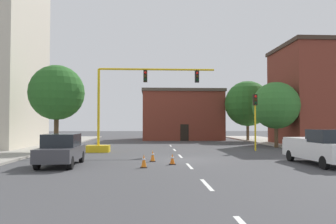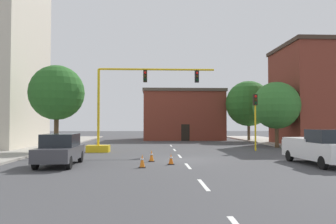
# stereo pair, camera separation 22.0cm
# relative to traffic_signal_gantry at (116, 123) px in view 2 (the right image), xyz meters

# --- Properties ---
(ground_plane) EXTENTS (160.00, 160.00, 0.00)m
(ground_plane) POSITION_rel_traffic_signal_gantry_xyz_m (4.91, -6.19, -2.32)
(ground_plane) COLOR #424244
(sidewalk_left) EXTENTS (6.00, 56.00, 0.14)m
(sidewalk_left) POSITION_rel_traffic_signal_gantry_xyz_m (-8.37, 1.81, -2.25)
(sidewalk_left) COLOR #9E998E
(sidewalk_left) RESTS_ON ground_plane
(sidewalk_right) EXTENTS (6.00, 56.00, 0.14)m
(sidewalk_right) POSITION_rel_traffic_signal_gantry_xyz_m (18.18, 1.81, -2.25)
(sidewalk_right) COLOR #B2ADA3
(sidewalk_right) RESTS_ON ground_plane
(lane_stripe_seg_1) EXTENTS (0.16, 2.40, 0.01)m
(lane_stripe_seg_1) POSITION_rel_traffic_signal_gantry_xyz_m (4.91, -14.69, -2.32)
(lane_stripe_seg_1) COLOR silver
(lane_stripe_seg_1) RESTS_ON ground_plane
(lane_stripe_seg_2) EXTENTS (0.16, 2.40, 0.01)m
(lane_stripe_seg_2) POSITION_rel_traffic_signal_gantry_xyz_m (4.91, -9.19, -2.32)
(lane_stripe_seg_2) COLOR silver
(lane_stripe_seg_2) RESTS_ON ground_plane
(lane_stripe_seg_3) EXTENTS (0.16, 2.40, 0.01)m
(lane_stripe_seg_3) POSITION_rel_traffic_signal_gantry_xyz_m (4.91, -3.69, -2.32)
(lane_stripe_seg_3) COLOR silver
(lane_stripe_seg_3) RESTS_ON ground_plane
(lane_stripe_seg_4) EXTENTS (0.16, 2.40, 0.01)m
(lane_stripe_seg_4) POSITION_rel_traffic_signal_gantry_xyz_m (4.91, 1.81, -2.32)
(lane_stripe_seg_4) COLOR silver
(lane_stripe_seg_4) RESTS_ON ground_plane
(lane_stripe_seg_5) EXTENTS (0.16, 2.40, 0.01)m
(lane_stripe_seg_5) POSITION_rel_traffic_signal_gantry_xyz_m (4.91, 7.31, -2.32)
(lane_stripe_seg_5) COLOR silver
(lane_stripe_seg_5) RESTS_ON ground_plane
(building_brick_center) EXTENTS (11.36, 9.28, 7.04)m
(building_brick_center) POSITION_rel_traffic_signal_gantry_xyz_m (7.34, 21.30, 1.21)
(building_brick_center) COLOR brown
(building_brick_center) RESTS_ON ground_plane
(traffic_signal_gantry) EXTENTS (10.35, 1.20, 6.83)m
(traffic_signal_gantry) POSITION_rel_traffic_signal_gantry_xyz_m (0.00, 0.00, 0.00)
(traffic_signal_gantry) COLOR yellow
(traffic_signal_gantry) RESTS_ON ground_plane
(traffic_light_pole_right) EXTENTS (0.32, 0.47, 4.80)m
(traffic_light_pole_right) POSITION_rel_traffic_signal_gantry_xyz_m (11.71, 0.65, 1.21)
(traffic_light_pole_right) COLOR yellow
(traffic_light_pole_right) RESTS_ON ground_plane
(tree_right_mid) EXTENTS (4.54, 4.54, 6.33)m
(tree_right_mid) POSITION_rel_traffic_signal_gantry_xyz_m (14.95, 4.39, 1.73)
(tree_right_mid) COLOR #4C3823
(tree_right_mid) RESTS_ON ground_plane
(tree_left_near) EXTENTS (4.35, 4.35, 6.93)m
(tree_left_near) POSITION_rel_traffic_signal_gantry_xyz_m (-4.62, -0.47, 2.42)
(tree_left_near) COLOR #4C3823
(tree_left_near) RESTS_ON ground_plane
(tree_right_far) EXTENTS (5.91, 5.91, 7.86)m
(tree_right_far) POSITION_rel_traffic_signal_gantry_xyz_m (15.52, 15.70, 2.58)
(tree_right_far) COLOR brown
(tree_right_far) RESTS_ON ground_plane
(pickup_truck_white) EXTENTS (2.27, 5.49, 1.99)m
(pickup_truck_white) POSITION_rel_traffic_signal_gantry_xyz_m (12.35, -9.05, -1.35)
(pickup_truck_white) COLOR white
(pickup_truck_white) RESTS_ON ground_plane
(sedan_dark_gray_near_left) EXTENTS (1.96, 4.54, 1.74)m
(sedan_dark_gray_near_left) POSITION_rel_traffic_signal_gantry_xyz_m (-2.08, -8.64, -1.43)
(sedan_dark_gray_near_left) COLOR #3D3D42
(sedan_dark_gray_near_left) RESTS_ON ground_plane
(traffic_cone_roadside_a) EXTENTS (0.36, 0.36, 0.70)m
(traffic_cone_roadside_a) POSITION_rel_traffic_signal_gantry_xyz_m (2.45, -9.73, -1.97)
(traffic_cone_roadside_a) COLOR black
(traffic_cone_roadside_a) RESTS_ON ground_plane
(traffic_cone_roadside_b) EXTENTS (0.36, 0.36, 0.62)m
(traffic_cone_roadside_b) POSITION_rel_traffic_signal_gantry_xyz_m (4.03, -8.46, -2.02)
(traffic_cone_roadside_b) COLOR black
(traffic_cone_roadside_b) RESTS_ON ground_plane
(traffic_cone_roadside_c) EXTENTS (0.36, 0.36, 0.70)m
(traffic_cone_roadside_c) POSITION_rel_traffic_signal_gantry_xyz_m (2.93, -6.93, -1.98)
(traffic_cone_roadside_c) COLOR black
(traffic_cone_roadside_c) RESTS_ON ground_plane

